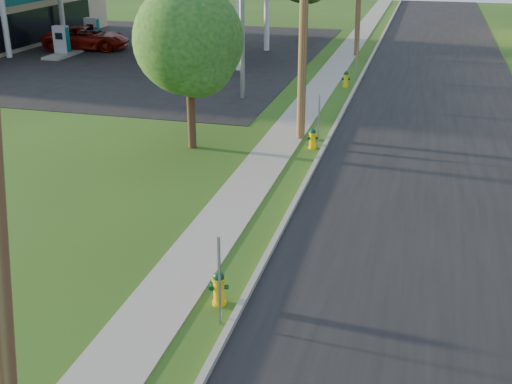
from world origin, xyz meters
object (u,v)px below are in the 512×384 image
Objects in this scene: fuel_pump_ne at (197,51)px; fuel_pump_se at (217,41)px; hydrant_far at (346,79)px; car_red at (86,38)px; fuel_pump_sw at (93,35)px; hydrant_near at (219,288)px; tree_verge at (190,45)px; fuel_pump_nw at (62,45)px; hydrant_mid at (313,138)px; utility_pole_mid at (304,6)px.

fuel_pump_se is at bearing 90.00° from fuel_pump_ne.
hydrant_far is 19.26m from car_red.
fuel_pump_sw reaches higher than hydrant_near.
tree_verge is at bearing -74.47° from fuel_pump_se.
car_red is (0.31, 2.55, 0.06)m from fuel_pump_nw.
fuel_pump_nw is 31.17m from hydrant_near.
tree_verge is 7.53× the size of hydrant_mid.
hydrant_mid is at bearing 14.57° from tree_verge.
fuel_pump_nw is 4.00m from fuel_pump_sw.
utility_pole_mid is 22.52m from fuel_pump_nw.
tree_verge is 22.80m from car_red.
hydrant_near is at bearing -158.43° from car_red.
utility_pole_mid is 10.19m from hydrant_far.
car_red reaches higher than hydrant_mid.
fuel_pump_se is 30.60m from hydrant_near.
fuel_pump_ne is at bearing -118.10° from car_red.
fuel_pump_nw is 3.85× the size of hydrant_near.
car_red is at bearing 163.67° from fuel_pump_ne.
fuel_pump_nw is 23.30m from hydrant_mid.
car_red is (-17.59, 15.54, -4.18)m from utility_pole_mid.
tree_verge reaches higher than hydrant_far.
fuel_pump_sw is at bearing 156.04° from fuel_pump_ne.
utility_pole_mid is at bearing -62.37° from fuel_pump_se.
utility_pole_mid is 4.74m from hydrant_mid.
hydrant_mid is (18.56, -18.08, -0.34)m from fuel_pump_sw.
fuel_pump_sw is 3.85× the size of hydrant_near.
fuel_pump_sw is at bearing 122.45° from hydrant_near.
hydrant_far is at bearing -39.87° from fuel_pump_se.
fuel_pump_se is 4.08× the size of hydrant_mid.
hydrant_near is 33.08m from car_red.
hydrant_near is at bearing -53.61° from fuel_pump_nw.
tree_verge is at bearing -165.43° from hydrant_mid.
hydrant_far is at bearing -23.17° from fuel_pump_sw.
tree_verge is at bearing 112.79° from hydrant_near.
tree_verge is at bearing -53.24° from fuel_pump_sw.
utility_pole_mid is 11.79× the size of hydrant_near.
fuel_pump_ne is 3.83× the size of hydrant_far.
hydrant_mid is 10.18m from hydrant_far.
fuel_pump_ne is 0.57× the size of car_red.
hydrant_near is at bearing -57.55° from fuel_pump_sw.
fuel_pump_se reaches higher than hydrant_mid.
utility_pole_mid is 16.31m from fuel_pump_ne.
fuel_pump_ne is 1.00× the size of fuel_pump_sw.
fuel_pump_nw is 3.83× the size of hydrant_far.
fuel_pump_nw is at bearing 161.29° from car_red.
car_red is at bearing 160.45° from hydrant_far.
car_red is at bearing 123.34° from hydrant_near.
tree_verge is 7.10× the size of hydrant_near.
tree_verge is (5.33, -19.18, 3.07)m from fuel_pump_se.
fuel_pump_sw is 9.00m from fuel_pump_se.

